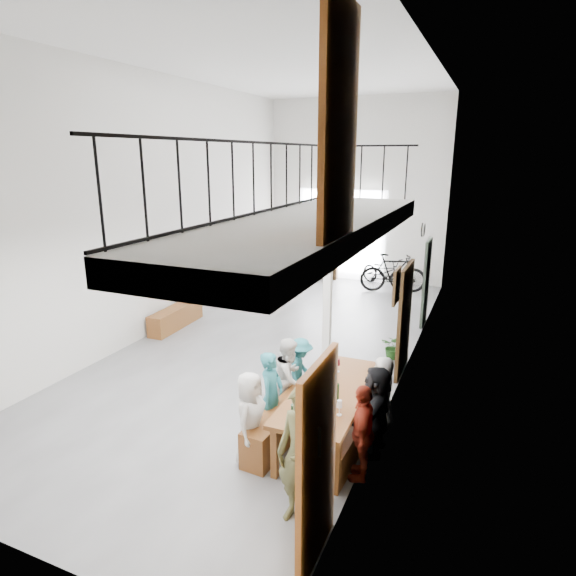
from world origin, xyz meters
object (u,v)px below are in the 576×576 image
at_px(serving_counter, 308,261).
at_px(side_bench, 176,317).
at_px(host_standing, 302,457).
at_px(oak_barrel, 279,266).
at_px(bicycle_near, 384,272).
at_px(tasting_table, 330,396).
at_px(bench_inner, 291,415).

bearing_deg(serving_counter, side_bench, -109.69).
bearing_deg(side_bench, host_standing, -42.89).
xyz_separation_m(oak_barrel, bicycle_near, (3.24, 0.48, 0.02)).
bearing_deg(side_bench, tasting_table, -32.58).
distance_m(host_standing, bicycle_near, 10.11).
xyz_separation_m(bench_inner, bicycle_near, (-0.50, 8.41, 0.18)).
bearing_deg(tasting_table, bicycle_near, 96.59).
bearing_deg(bicycle_near, host_standing, -143.54).
relative_size(oak_barrel, bicycle_near, 0.51).
relative_size(oak_barrel, serving_counter, 0.43).
height_order(bench_inner, host_standing, host_standing).
height_order(side_bench, host_standing, host_standing).
height_order(side_bench, serving_counter, serving_counter).
xyz_separation_m(side_bench, serving_counter, (1.10, 5.62, 0.27)).
bearing_deg(bench_inner, side_bench, 148.50).
xyz_separation_m(tasting_table, bench_inner, (-0.60, 0.06, -0.45)).
xyz_separation_m(bench_inner, host_standing, (0.80, -1.60, 0.54)).
relative_size(tasting_table, oak_barrel, 2.75).
height_order(oak_barrel, serving_counter, serving_counter).
xyz_separation_m(host_standing, bicycle_near, (-1.30, 10.02, -0.37)).
xyz_separation_m(tasting_table, serving_counter, (-3.60, 8.62, -0.20)).
bearing_deg(bench_inner, tasting_table, -1.09).
relative_size(host_standing, bicycle_near, 0.97).
distance_m(side_bench, bicycle_near, 6.55).
bearing_deg(host_standing, tasting_table, 106.31).
bearing_deg(oak_barrel, tasting_table, -61.50).
relative_size(side_bench, bicycle_near, 1.03).
bearing_deg(host_standing, serving_counter, 119.50).
xyz_separation_m(tasting_table, host_standing, (0.20, -1.55, 0.09)).
distance_m(tasting_table, host_standing, 1.56).
xyz_separation_m(tasting_table, side_bench, (-4.70, 3.00, -0.47)).
height_order(side_bench, oak_barrel, oak_barrel).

